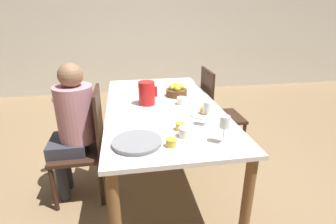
# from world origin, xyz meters

# --- Properties ---
(ground_plane) EXTENTS (20.00, 20.00, 0.00)m
(ground_plane) POSITION_xyz_m (0.00, 0.00, 0.00)
(ground_plane) COLOR #7F6647
(wall_back) EXTENTS (10.00, 0.06, 2.60)m
(wall_back) POSITION_xyz_m (0.00, 2.99, 1.30)
(wall_back) COLOR beige
(wall_back) RESTS_ON ground_plane
(dining_table) EXTENTS (0.95, 1.83, 0.76)m
(dining_table) POSITION_xyz_m (0.00, 0.00, 0.66)
(dining_table) COLOR silver
(dining_table) RESTS_ON ground_plane
(chair_person_side) EXTENTS (0.42, 0.42, 0.96)m
(chair_person_side) POSITION_xyz_m (-0.66, -0.08, 0.49)
(chair_person_side) COLOR #331E14
(chair_person_side) RESTS_ON ground_plane
(chair_opposite) EXTENTS (0.42, 0.42, 0.96)m
(chair_opposite) POSITION_xyz_m (0.66, 0.44, 0.49)
(chair_opposite) COLOR #331E14
(chair_opposite) RESTS_ON ground_plane
(person_seated) EXTENTS (0.39, 0.41, 1.16)m
(person_seated) POSITION_xyz_m (-0.75, -0.04, 0.69)
(person_seated) COLOR #33333D
(person_seated) RESTS_ON ground_plane
(red_pitcher) EXTENTS (0.17, 0.14, 0.20)m
(red_pitcher) POSITION_xyz_m (-0.13, 0.07, 0.86)
(red_pitcher) COLOR red
(red_pitcher) RESTS_ON dining_table
(wine_glass_water) EXTENTS (0.06, 0.06, 0.18)m
(wine_glass_water) POSITION_xyz_m (0.25, -0.45, 0.89)
(wine_glass_water) COLOR white
(wine_glass_water) RESTS_ON dining_table
(wine_glass_juice) EXTENTS (0.06, 0.06, 0.18)m
(wine_glass_juice) POSITION_xyz_m (0.27, -0.72, 0.89)
(wine_glass_juice) COLOR white
(wine_glass_juice) RESTS_ON dining_table
(teacup_near_person) EXTENTS (0.14, 0.14, 0.07)m
(teacup_near_person) POSITION_xyz_m (0.05, -0.61, 0.79)
(teacup_near_person) COLOR silver
(teacup_near_person) RESTS_ON dining_table
(teacup_across) EXTENTS (0.14, 0.14, 0.07)m
(teacup_across) POSITION_xyz_m (0.17, -0.01, 0.79)
(teacup_across) COLOR silver
(teacup_across) RESTS_ON dining_table
(serving_tray) EXTENTS (0.31, 0.31, 0.03)m
(serving_tray) POSITION_xyz_m (-0.26, -0.65, 0.78)
(serving_tray) COLOR gray
(serving_tray) RESTS_ON dining_table
(bread_plate) EXTENTS (0.23, 0.23, 0.08)m
(bread_plate) POSITION_xyz_m (0.29, -0.26, 0.78)
(bread_plate) COLOR silver
(bread_plate) RESTS_ON dining_table
(jam_jar_amber) EXTENTS (0.07, 0.07, 0.05)m
(jam_jar_amber) POSITION_xyz_m (-0.05, -0.71, 0.79)
(jam_jar_amber) COLOR gold
(jam_jar_amber) RESTS_ON dining_table
(jam_jar_red) EXTENTS (0.07, 0.07, 0.05)m
(jam_jar_red) POSITION_xyz_m (0.05, -0.49, 0.79)
(jam_jar_red) COLOR gold
(jam_jar_red) RESTS_ON dining_table
(fruit_bowl) EXTENTS (0.20, 0.20, 0.12)m
(fruit_bowl) POSITION_xyz_m (0.17, 0.25, 0.81)
(fruit_bowl) COLOR brown
(fruit_bowl) RESTS_ON dining_table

